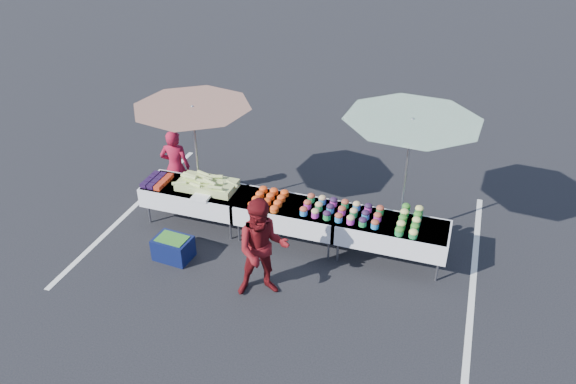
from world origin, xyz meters
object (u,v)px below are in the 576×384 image
(table_right, at_px, (391,232))
(umbrella_right, at_px, (411,130))
(table_center, at_px, (288,213))
(vendor, at_px, (176,167))
(table_left, at_px, (195,195))
(umbrella_left, at_px, (193,116))
(customer, at_px, (262,249))
(storage_bin, at_px, (173,248))

(table_right, xyz_separation_m, umbrella_right, (0.05, 0.73, 1.52))
(table_center, distance_m, vendor, 2.53)
(table_left, xyz_separation_m, table_right, (3.60, 0.00, 0.00))
(table_left, distance_m, vendor, 0.88)
(umbrella_left, bearing_deg, table_left, -76.19)
(vendor, bearing_deg, customer, 128.38)
(table_left, bearing_deg, umbrella_right, 11.37)
(table_right, relative_size, customer, 1.11)
(vendor, relative_size, customer, 0.92)
(storage_bin, bearing_deg, umbrella_left, 102.79)
(table_right, distance_m, vendor, 4.30)
(customer, relative_size, umbrella_left, 0.67)
(vendor, relative_size, storage_bin, 2.37)
(customer, bearing_deg, vendor, 117.79)
(table_left, relative_size, storage_bin, 2.87)
(customer, distance_m, storage_bin, 1.89)
(table_left, bearing_deg, table_right, 0.00)
(table_right, bearing_deg, table_left, 180.00)
(umbrella_left, xyz_separation_m, storage_bin, (0.22, -1.50, -1.76))
(table_center, xyz_separation_m, storage_bin, (-1.68, -1.10, -0.38))
(vendor, xyz_separation_m, customer, (2.53, -1.98, 0.07))
(table_left, bearing_deg, customer, -37.26)
(table_center, bearing_deg, table_right, 0.00)
(customer, bearing_deg, umbrella_right, 26.30)
(vendor, relative_size, umbrella_right, 0.54)
(customer, distance_m, umbrella_left, 2.91)
(table_left, height_order, storage_bin, table_left)
(customer, relative_size, storage_bin, 2.59)
(umbrella_right, distance_m, storage_bin, 4.41)
(customer, bearing_deg, table_right, 15.28)
(table_center, height_order, table_right, same)
(umbrella_right, bearing_deg, table_left, -168.63)
(umbrella_right, relative_size, storage_bin, 4.42)
(table_center, bearing_deg, umbrella_right, 21.65)
(table_right, relative_size, umbrella_left, 0.74)
(table_left, relative_size, umbrella_right, 0.65)
(table_left, relative_size, umbrella_left, 0.74)
(vendor, bearing_deg, table_right, 158.97)
(umbrella_left, distance_m, storage_bin, 2.32)
(customer, xyz_separation_m, storage_bin, (-1.75, 0.32, -0.63))
(umbrella_left, bearing_deg, umbrella_right, 5.09)
(umbrella_right, bearing_deg, umbrella_left, -174.91)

